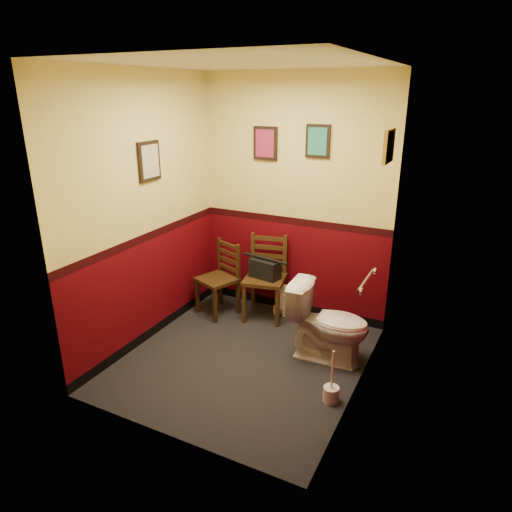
% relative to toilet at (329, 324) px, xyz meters
% --- Properties ---
extents(floor, '(2.20, 2.40, 0.00)m').
position_rel_toilet_xyz_m(floor, '(-0.72, -0.38, -0.38)').
color(floor, black).
rests_on(floor, ground).
extents(ceiling, '(2.20, 2.40, 0.00)m').
position_rel_toilet_xyz_m(ceiling, '(-0.72, -0.38, 2.32)').
color(ceiling, silver).
rests_on(ceiling, ground).
extents(wall_back, '(2.20, 0.00, 2.70)m').
position_rel_toilet_xyz_m(wall_back, '(-0.72, 0.82, 0.97)').
color(wall_back, '#4A040C').
rests_on(wall_back, ground).
extents(wall_front, '(2.20, 0.00, 2.70)m').
position_rel_toilet_xyz_m(wall_front, '(-0.72, -1.58, 0.97)').
color(wall_front, '#4A040C').
rests_on(wall_front, ground).
extents(wall_left, '(0.00, 2.40, 2.70)m').
position_rel_toilet_xyz_m(wall_left, '(-1.82, -0.38, 0.97)').
color(wall_left, '#4A040C').
rests_on(wall_left, ground).
extents(wall_right, '(0.00, 2.40, 2.70)m').
position_rel_toilet_xyz_m(wall_right, '(0.38, -0.38, 0.97)').
color(wall_right, '#4A040C').
rests_on(wall_right, ground).
extents(grab_bar, '(0.05, 0.56, 0.06)m').
position_rel_toilet_xyz_m(grab_bar, '(0.35, -0.13, 0.57)').
color(grab_bar, silver).
rests_on(grab_bar, wall_right).
extents(framed_print_back_a, '(0.28, 0.04, 0.36)m').
position_rel_toilet_xyz_m(framed_print_back_a, '(-1.07, 0.80, 1.57)').
color(framed_print_back_a, black).
rests_on(framed_print_back_a, wall_back).
extents(framed_print_back_b, '(0.26, 0.04, 0.34)m').
position_rel_toilet_xyz_m(framed_print_back_b, '(-0.47, 0.80, 1.62)').
color(framed_print_back_b, black).
rests_on(framed_print_back_b, wall_back).
extents(framed_print_left, '(0.04, 0.30, 0.38)m').
position_rel_toilet_xyz_m(framed_print_left, '(-1.80, -0.28, 1.47)').
color(framed_print_left, black).
rests_on(framed_print_left, wall_left).
extents(framed_print_right, '(0.04, 0.34, 0.28)m').
position_rel_toilet_xyz_m(framed_print_right, '(0.36, 0.22, 1.67)').
color(framed_print_right, olive).
rests_on(framed_print_right, wall_right).
extents(toilet, '(0.80, 0.47, 0.76)m').
position_rel_toilet_xyz_m(toilet, '(0.00, 0.00, 0.00)').
color(toilet, white).
rests_on(toilet, floor).
extents(toilet_brush, '(0.14, 0.14, 0.49)m').
position_rel_toilet_xyz_m(toilet_brush, '(0.24, -0.62, -0.30)').
color(toilet_brush, silver).
rests_on(toilet_brush, floor).
extents(chair_left, '(0.52, 0.52, 0.86)m').
position_rel_toilet_xyz_m(chair_left, '(-1.46, 0.40, 0.05)').
color(chair_left, '#402B13').
rests_on(chair_left, floor).
extents(chair_right, '(0.52, 0.52, 0.95)m').
position_rel_toilet_xyz_m(chair_right, '(-0.94, 0.56, 0.09)').
color(chair_right, '#402B13').
rests_on(chair_right, floor).
extents(handbag, '(0.36, 0.22, 0.25)m').
position_rel_toilet_xyz_m(handbag, '(-0.93, 0.52, 0.22)').
color(handbag, black).
rests_on(handbag, chair_right).
extents(tp_stack, '(0.22, 0.13, 0.37)m').
position_rel_toilet_xyz_m(tp_stack, '(-0.77, 0.65, -0.22)').
color(tp_stack, silver).
rests_on(tp_stack, floor).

